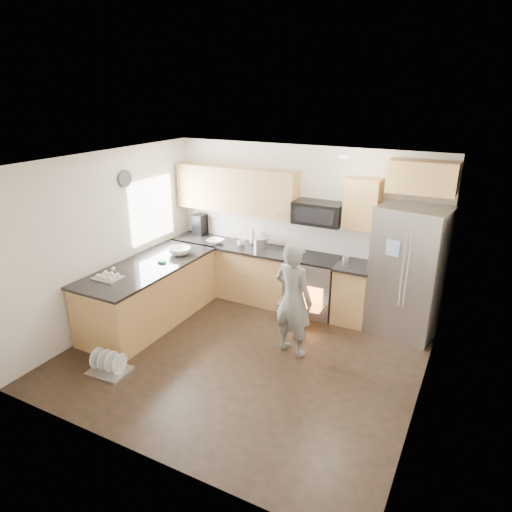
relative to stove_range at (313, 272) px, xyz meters
The scene contains 8 objects.
ground 1.86m from the stove_range, 101.69° to the right, with size 4.50×4.50×0.00m, color black.
room_shell 1.99m from the stove_range, 103.00° to the right, with size 4.54×4.04×2.62m.
back_cabinet_run 0.98m from the stove_range, behind, with size 4.45×0.64×2.50m.
peninsula 2.56m from the stove_range, 145.54° to the right, with size 0.96×2.36×1.04m.
stove_range is the anchor object (origin of this frame).
refrigerator 1.45m from the stove_range, ahead, with size 1.04×0.87×1.90m.
person 1.29m from the stove_range, 81.40° to the right, with size 0.58×0.38×1.58m, color gray.
dish_rack 3.31m from the stove_range, 121.01° to the right, with size 0.52×0.43×0.31m.
Camera 1 is at (2.62, -4.63, 3.41)m, focal length 32.00 mm.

